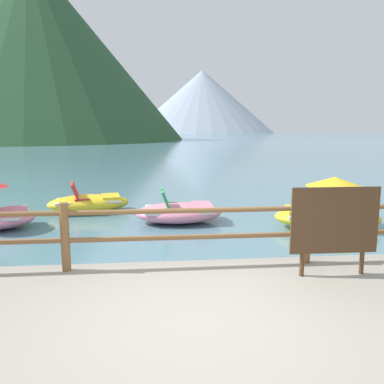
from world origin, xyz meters
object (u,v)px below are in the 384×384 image
at_px(sign_board, 335,222).
at_px(pedal_boat_0, 179,212).
at_px(pedal_boat_4, 89,203).
at_px(pedal_boat_2, 328,211).

bearing_deg(sign_board, pedal_boat_0, 109.54).
bearing_deg(pedal_boat_4, pedal_boat_2, -22.44).
xyz_separation_m(sign_board, pedal_boat_0, (-1.71, 4.83, -0.87)).
relative_size(pedal_boat_0, pedal_boat_4, 0.91).
xyz_separation_m(pedal_boat_0, pedal_boat_4, (-2.42, 1.47, 0.00)).
bearing_deg(pedal_boat_0, pedal_boat_4, 148.83).
distance_m(pedal_boat_0, pedal_boat_4, 2.83).
bearing_deg(pedal_boat_4, pedal_boat_0, -31.17).
xyz_separation_m(sign_board, pedal_boat_4, (-4.13, 6.29, -0.87)).
relative_size(sign_board, pedal_boat_2, 0.45).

